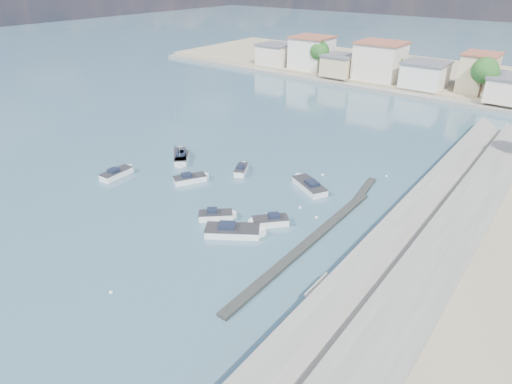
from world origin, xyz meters
TOP-DOWN VIEW (x-y plane):
  - ground at (0.00, 40.00)m, footprint 400.00×400.00m
  - seawall_walkway at (18.50, 13.00)m, footprint 5.00×90.00m
  - breakwater at (6.90, 12.69)m, footprint 2.00×31.02m
  - far_shore_land at (0.00, 92.00)m, footprint 160.00×40.00m
  - far_shore_quay at (0.00, 71.00)m, footprint 160.00×2.50m
  - far_town at (10.71, 76.92)m, footprint 113.01×12.80m
  - shore_trees at (8.34, 68.11)m, footprint 74.56×38.32m
  - motorboat_a at (-21.60, 8.25)m, footprint 2.01×4.96m
  - motorboat_b at (-3.58, 8.23)m, footprint 3.75×3.63m
  - motorboat_c at (0.44, 20.81)m, footprint 5.90×4.41m
  - motorboat_d at (1.60, 10.68)m, footprint 3.82×3.95m
  - motorboat_e at (-12.55, 13.04)m, footprint 3.49×4.44m
  - motorboat_f at (-9.26, 19.27)m, footprint 2.83×3.74m
  - motorboat_g at (-18.30, 16.81)m, footprint 4.06×4.41m
  - motorboat_h at (0.04, 7.02)m, footprint 5.92×5.04m
  - sailboat at (-19.37, 17.50)m, footprint 4.97×4.83m
  - mooring_buoys at (4.15, 14.43)m, footprint 15.94×36.86m

SIDE VIEW (x-z plane):
  - ground at x=0.00m, z-range 0.00..0.00m
  - mooring_buoys at x=4.15m, z-range -0.12..0.22m
  - breakwater at x=6.90m, z-range 0.00..0.35m
  - motorboat_d at x=1.60m, z-range -0.36..1.12m
  - motorboat_b at x=-3.58m, z-range -0.36..1.12m
  - motorboat_f at x=-9.26m, z-range -0.36..1.12m
  - motorboat_e at x=-12.55m, z-range -0.36..1.12m
  - motorboat_h at x=0.04m, z-range -0.36..1.12m
  - motorboat_a at x=-21.60m, z-range -0.36..1.12m
  - motorboat_c at x=0.44m, z-range -0.36..1.12m
  - motorboat_g at x=-18.30m, z-range -0.36..1.12m
  - far_shore_quay at x=0.00m, z-range 0.00..0.80m
  - sailboat at x=-19.37m, z-range -4.08..4.92m
  - far_shore_land at x=0.00m, z-range 0.00..1.40m
  - seawall_walkway at x=18.50m, z-range 0.00..1.80m
  - far_town at x=10.71m, z-range 0.76..9.11m
  - shore_trees at x=8.34m, z-range 2.26..10.18m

